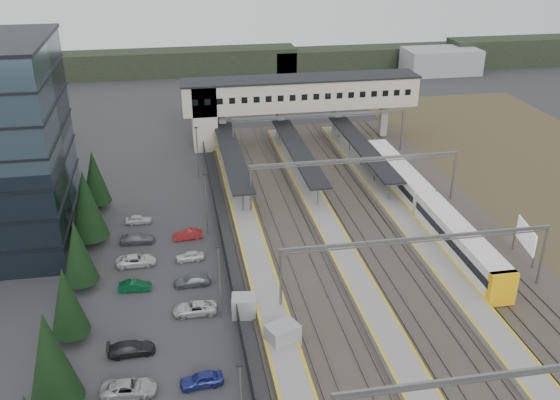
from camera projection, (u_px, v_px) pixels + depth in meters
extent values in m
plane|color=#2B2B2D|center=(286.00, 269.00, 70.06)|extent=(220.00, 220.00, 0.00)
cone|color=black|center=(50.00, 357.00, 48.31)|extent=(4.26, 4.26, 8.20)
cylinder|color=black|center=(72.00, 334.00, 58.24)|extent=(0.44, 0.44, 1.20)
cone|color=black|center=(67.00, 300.00, 56.64)|extent=(3.54, 3.54, 6.80)
cylinder|color=black|center=(83.00, 283.00, 66.27)|extent=(0.44, 0.44, 1.20)
cone|color=black|center=(78.00, 251.00, 64.63)|extent=(3.64, 3.64, 7.00)
cylinder|color=black|center=(91.00, 239.00, 75.20)|extent=(0.44, 0.44, 1.20)
cone|color=black|center=(86.00, 204.00, 73.24)|extent=(4.42, 4.42, 8.50)
cylinder|color=black|center=(98.00, 204.00, 84.12)|extent=(0.44, 0.44, 1.20)
cone|color=black|center=(95.00, 177.00, 82.44)|extent=(3.74, 3.74, 7.20)
imported|color=#A7A6AA|center=(129.00, 388.00, 51.61)|extent=(4.73, 2.42, 1.28)
imported|color=black|center=(131.00, 348.00, 56.35)|extent=(4.35, 1.91, 1.24)
imported|color=#074020|center=(135.00, 286.00, 65.83)|extent=(3.47, 1.39, 1.12)
imported|color=silver|center=(136.00, 260.00, 70.54)|extent=(4.49, 2.15, 1.24)
imported|color=#505158|center=(138.00, 238.00, 75.27)|extent=(4.29, 1.88, 1.23)
imported|color=#B5B6BA|center=(139.00, 219.00, 80.02)|extent=(3.41, 1.48, 1.14)
imported|color=navy|center=(202.00, 380.00, 52.58)|extent=(3.80, 1.79, 1.26)
imported|color=beige|center=(195.00, 308.00, 62.05)|extent=(4.43, 2.15, 1.22)
imported|color=#575B5E|center=(192.00, 280.00, 66.79)|extent=(3.99, 1.68, 1.15)
imported|color=silver|center=(190.00, 256.00, 71.53)|extent=(3.34, 1.52, 1.11)
imported|color=maroon|center=(188.00, 234.00, 76.25)|extent=(3.66, 1.56, 1.17)
cube|color=black|center=(239.00, 365.00, 43.09)|extent=(0.50, 0.25, 0.15)
cylinder|color=slate|center=(220.00, 283.00, 59.95)|extent=(0.16, 0.16, 8.00)
cube|color=black|center=(218.00, 247.00, 58.27)|extent=(0.50, 0.25, 0.15)
cylinder|color=slate|center=(206.00, 205.00, 76.02)|extent=(0.16, 0.16, 8.00)
cube|color=black|center=(205.00, 174.00, 74.33)|extent=(0.50, 0.25, 0.15)
cylinder|color=slate|center=(197.00, 153.00, 92.09)|extent=(0.16, 0.16, 8.00)
cube|color=black|center=(196.00, 128.00, 90.40)|extent=(0.50, 0.25, 0.15)
cube|color=#26282B|center=(223.00, 245.00, 73.06)|extent=(0.08, 90.00, 2.00)
cube|color=gray|center=(283.00, 336.00, 57.02)|extent=(3.47, 3.07, 2.39)
cube|color=gray|center=(244.00, 306.00, 61.60)|extent=(2.61, 2.27, 2.16)
cube|color=#332F26|center=(374.00, 238.00, 76.42)|extent=(34.00, 90.00, 0.20)
cube|color=#59544C|center=(272.00, 246.00, 74.29)|extent=(0.08, 90.00, 0.14)
cube|color=#59544C|center=(284.00, 245.00, 74.52)|extent=(0.08, 90.00, 0.14)
cube|color=#59544C|center=(305.00, 243.00, 74.94)|extent=(0.08, 90.00, 0.14)
cube|color=#59544C|center=(316.00, 242.00, 75.17)|extent=(0.08, 90.00, 0.14)
cube|color=#59544C|center=(353.00, 239.00, 75.90)|extent=(0.08, 90.00, 0.14)
cube|color=#59544C|center=(364.00, 238.00, 76.13)|extent=(0.08, 90.00, 0.14)
cube|color=#59544C|center=(384.00, 236.00, 76.55)|extent=(0.08, 90.00, 0.14)
cube|color=#59544C|center=(395.00, 235.00, 76.78)|extent=(0.08, 90.00, 0.14)
cube|color=#59544C|center=(430.00, 232.00, 77.51)|extent=(0.08, 90.00, 0.14)
cube|color=#59544C|center=(441.00, 231.00, 77.74)|extent=(0.08, 90.00, 0.14)
cube|color=#59544C|center=(460.00, 229.00, 78.16)|extent=(0.08, 90.00, 0.14)
cube|color=#59544C|center=(471.00, 228.00, 78.39)|extent=(0.08, 90.00, 0.14)
cube|color=gray|center=(253.00, 246.00, 73.85)|extent=(3.20, 82.00, 0.90)
cube|color=gold|center=(241.00, 244.00, 73.43)|extent=(0.25, 82.00, 0.02)
cube|color=gold|center=(265.00, 242.00, 73.89)|extent=(0.25, 82.00, 0.02)
cube|color=gray|center=(335.00, 239.00, 75.46)|extent=(3.20, 82.00, 0.90)
cube|color=gold|center=(323.00, 237.00, 75.04)|extent=(0.25, 82.00, 0.02)
cube|color=gold|center=(346.00, 235.00, 75.50)|extent=(0.25, 82.00, 0.02)
cube|color=gray|center=(413.00, 232.00, 77.07)|extent=(3.20, 82.00, 0.90)
cube|color=gold|center=(402.00, 230.00, 76.65)|extent=(0.25, 82.00, 0.02)
cube|color=gold|center=(424.00, 228.00, 77.11)|extent=(0.25, 82.00, 0.02)
cube|color=black|center=(232.00, 154.00, 92.00)|extent=(3.00, 30.00, 0.25)
cube|color=slate|center=(232.00, 155.00, 92.06)|extent=(3.10, 30.00, 0.12)
cylinder|color=slate|center=(243.00, 200.00, 81.07)|extent=(0.20, 0.20, 3.10)
cylinder|color=slate|center=(237.00, 181.00, 86.87)|extent=(0.20, 0.20, 3.10)
cylinder|color=slate|center=(232.00, 164.00, 92.67)|extent=(0.20, 0.20, 3.10)
cylinder|color=slate|center=(228.00, 149.00, 98.47)|extent=(0.20, 0.20, 3.10)
cylinder|color=slate|center=(224.00, 136.00, 104.28)|extent=(0.20, 0.20, 3.10)
cube|color=black|center=(298.00, 150.00, 93.61)|extent=(3.00, 30.00, 0.25)
cube|color=slate|center=(298.00, 150.00, 93.67)|extent=(3.10, 30.00, 0.12)
cylinder|color=slate|center=(318.00, 194.00, 82.68)|extent=(0.20, 0.20, 3.10)
cylinder|color=slate|center=(307.00, 176.00, 88.48)|extent=(0.20, 0.20, 3.10)
cylinder|color=slate|center=(298.00, 159.00, 94.28)|extent=(0.20, 0.20, 3.10)
cylinder|color=slate|center=(290.00, 145.00, 100.08)|extent=(0.20, 0.20, 3.10)
cylinder|color=slate|center=(282.00, 132.00, 105.89)|extent=(0.20, 0.20, 3.10)
cube|color=black|center=(362.00, 145.00, 95.22)|extent=(3.00, 30.00, 0.25)
cube|color=slate|center=(362.00, 146.00, 95.28)|extent=(3.10, 30.00, 0.12)
cylinder|color=slate|center=(390.00, 189.00, 84.29)|extent=(0.20, 0.20, 3.10)
cylinder|color=slate|center=(375.00, 171.00, 90.09)|extent=(0.20, 0.20, 3.10)
cylinder|color=slate|center=(362.00, 155.00, 95.89)|extent=(0.20, 0.20, 3.10)
cylinder|color=slate|center=(350.00, 141.00, 101.69)|extent=(0.20, 0.20, 3.10)
cylinder|color=slate|center=(339.00, 129.00, 107.49)|extent=(0.20, 0.20, 3.10)
cube|color=#C5B499|center=(301.00, 93.00, 105.67)|extent=(40.00, 6.00, 5.00)
cube|color=black|center=(301.00, 78.00, 104.59)|extent=(40.40, 6.40, 0.30)
cube|color=#C5B499|center=(204.00, 115.00, 104.27)|extent=(4.00, 6.00, 11.00)
cube|color=black|center=(195.00, 103.00, 100.03)|extent=(1.00, 0.06, 1.00)
cube|color=black|center=(207.00, 102.00, 100.35)|extent=(1.00, 0.06, 1.00)
cube|color=black|center=(220.00, 101.00, 100.67)|extent=(1.00, 0.06, 1.00)
cube|color=black|center=(232.00, 101.00, 101.00)|extent=(1.00, 0.06, 1.00)
cube|color=black|center=(244.00, 100.00, 101.32)|extent=(1.00, 0.06, 1.00)
cube|color=black|center=(257.00, 100.00, 101.64)|extent=(1.00, 0.06, 1.00)
cube|color=black|center=(269.00, 99.00, 101.96)|extent=(1.00, 0.06, 1.00)
cube|color=black|center=(281.00, 98.00, 102.28)|extent=(1.00, 0.06, 1.00)
cube|color=black|center=(293.00, 98.00, 102.61)|extent=(1.00, 0.06, 1.00)
cube|color=black|center=(304.00, 97.00, 102.93)|extent=(1.00, 0.06, 1.00)
cube|color=black|center=(316.00, 97.00, 103.25)|extent=(1.00, 0.06, 1.00)
cube|color=black|center=(328.00, 96.00, 103.57)|extent=(1.00, 0.06, 1.00)
cube|color=black|center=(340.00, 96.00, 103.89)|extent=(1.00, 0.06, 1.00)
cube|color=black|center=(351.00, 95.00, 104.22)|extent=(1.00, 0.06, 1.00)
cube|color=black|center=(363.00, 94.00, 104.54)|extent=(1.00, 0.06, 1.00)
cube|color=black|center=(374.00, 94.00, 104.86)|extent=(1.00, 0.06, 1.00)
cube|color=black|center=(385.00, 93.00, 105.18)|extent=(1.00, 0.06, 1.00)
cube|color=black|center=(397.00, 93.00, 105.50)|extent=(1.00, 0.06, 1.00)
cube|color=black|center=(408.00, 92.00, 105.82)|extent=(1.00, 0.06, 1.00)
cube|color=gray|center=(214.00, 129.00, 105.57)|extent=(1.20, 1.60, 6.00)
cube|color=gray|center=(223.00, 129.00, 105.81)|extent=(1.20, 1.60, 6.00)
cube|color=gray|center=(280.00, 125.00, 107.42)|extent=(1.20, 1.60, 6.00)
cube|color=gray|center=(337.00, 122.00, 109.03)|extent=(1.20, 1.60, 6.00)
cube|color=gray|center=(383.00, 119.00, 110.40)|extent=(1.20, 1.60, 6.00)
cube|color=slate|center=(526.00, 371.00, 44.05)|extent=(28.40, 0.25, 0.35)
cube|color=slate|center=(525.00, 375.00, 44.22)|extent=(28.40, 0.12, 0.12)
cylinder|color=slate|center=(281.00, 282.00, 61.13)|extent=(0.28, 0.28, 7.00)
cylinder|color=slate|center=(542.00, 256.00, 65.63)|extent=(0.28, 0.28, 7.00)
cube|color=slate|center=(419.00, 238.00, 61.91)|extent=(28.40, 0.25, 0.35)
cube|color=slate|center=(419.00, 242.00, 62.07)|extent=(28.40, 0.12, 0.12)
cylinder|color=slate|center=(251.00, 192.00, 80.76)|extent=(0.28, 0.28, 7.00)
cylinder|color=slate|center=(453.00, 177.00, 85.27)|extent=(0.28, 0.28, 7.00)
cube|color=slate|center=(356.00, 160.00, 81.54)|extent=(28.40, 0.25, 0.35)
cube|color=slate|center=(356.00, 162.00, 81.71)|extent=(28.40, 0.12, 0.12)
cylinder|color=slate|center=(233.00, 141.00, 98.62)|extent=(0.28, 0.28, 7.00)
cylinder|color=slate|center=(402.00, 131.00, 103.12)|extent=(0.28, 0.28, 7.00)
cube|color=slate|center=(320.00, 115.00, 99.40)|extent=(28.40, 0.25, 0.35)
cube|color=slate|center=(320.00, 117.00, 99.57)|extent=(28.40, 0.12, 0.12)
cube|color=white|center=(459.00, 242.00, 71.25)|extent=(2.87, 19.87, 3.68)
cube|color=black|center=(460.00, 239.00, 71.08)|extent=(2.93, 19.27, 0.92)
cube|color=slate|center=(458.00, 254.00, 71.92)|extent=(2.46, 18.47, 0.51)
cube|color=white|center=(397.00, 175.00, 89.53)|extent=(2.87, 19.87, 3.68)
cube|color=black|center=(398.00, 172.00, 89.35)|extent=(2.93, 19.27, 0.92)
cube|color=slate|center=(397.00, 185.00, 90.20)|extent=(2.46, 18.47, 0.51)
cube|color=yellow|center=(502.00, 289.00, 62.47)|extent=(2.89, 0.90, 3.68)
cylinder|color=slate|center=(534.00, 258.00, 69.42)|extent=(0.20, 0.20, 2.84)
cylinder|color=slate|center=(514.00, 240.00, 73.28)|extent=(0.20, 0.20, 2.84)
cube|color=white|center=(526.00, 236.00, 70.66)|extent=(1.01, 5.28, 2.66)
cube|color=black|center=(173.00, 62.00, 151.99)|extent=(60.00, 8.00, 6.00)
cube|color=black|center=(370.00, 57.00, 160.25)|extent=(50.00, 8.00, 5.00)
cube|color=black|center=(524.00, 51.00, 161.80)|extent=(40.00, 8.00, 7.00)
cube|color=gray|center=(441.00, 61.00, 153.53)|extent=(18.00, 10.00, 6.00)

